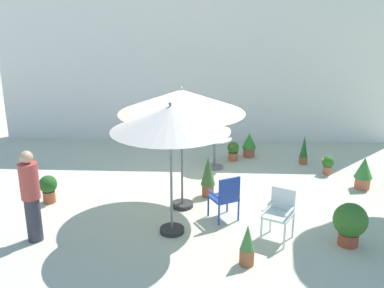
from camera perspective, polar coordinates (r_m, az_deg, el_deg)
The scene contains 17 objects.
ground_plane at distance 9.54m, azimuth -0.17°, elevation -6.83°, with size 60.00×60.00×0.00m, color beige.
villa_facade at distance 12.92m, azimuth 0.78°, elevation 11.11°, with size 11.52×0.30×4.94m, color white.
patio_umbrella_0 at distance 8.42m, azimuth -1.35°, elevation 5.41°, with size 2.43×2.43×2.46m.
patio_umbrella_1 at distance 7.42m, azimuth -2.79°, elevation 3.18°, with size 2.03×2.03×2.40m.
cafe_table_0 at distance 11.02m, azimuth 2.90°, elevation -0.38°, with size 0.84×0.84×0.77m.
patio_chair_0 at distance 8.41m, azimuth 4.36°, elevation -6.59°, with size 0.62×0.62×0.90m.
patio_chair_1 at distance 7.91m, azimuth 11.19°, elevation -8.35°, with size 0.62×0.63×0.90m.
potted_plant_0 at distance 9.64m, azimuth -17.93°, elevation -5.31°, with size 0.37×0.37×0.59m.
potted_plant_1 at distance 11.66m, azimuth 5.30°, elevation -0.82°, with size 0.31×0.31×0.50m.
potted_plant_2 at distance 11.16m, azimuth 16.99°, elevation -2.43°, with size 0.30×0.29×0.46m.
potted_plant_3 at distance 8.07m, azimuth 19.59°, elevation -9.43°, with size 0.58×0.58×0.76m.
potted_plant_4 at distance 7.18m, azimuth 7.08°, elevation -12.79°, with size 0.24×0.24×0.70m.
potted_plant_5 at distance 10.53m, azimuth 21.13°, elevation -3.35°, with size 0.40×0.40×0.73m.
potted_plant_6 at distance 11.67m, azimuth 14.13°, elevation -0.82°, with size 0.21×0.21×0.75m.
potted_plant_7 at distance 9.41m, azimuth 2.07°, elevation -4.02°, with size 0.31×0.31×0.89m.
potted_plant_8 at distance 11.95m, azimuth 7.33°, elevation 0.01°, with size 0.37×0.37×0.65m.
standing_person at distance 8.05m, azimuth -19.94°, elevation -6.22°, with size 0.37×0.37×1.64m.
Camera 1 is at (0.45, -8.66, 3.97)m, focal length 41.65 mm.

